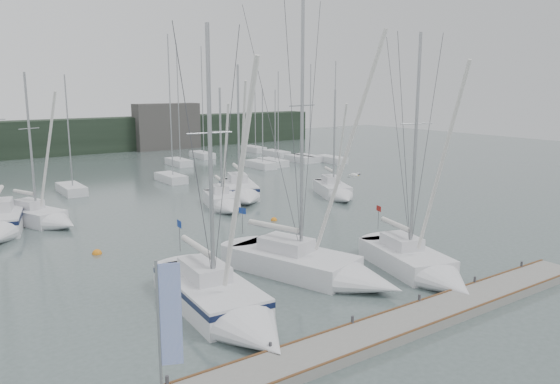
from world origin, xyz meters
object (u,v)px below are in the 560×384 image
(sailboat_near_left, at_px, (227,308))
(buoy_b, at_px, (274,220))
(sailboat_near_center, at_px, (327,271))
(dock_banner, at_px, (167,323))
(sailboat_mid_b, at_px, (45,219))
(buoy_c, at_px, (97,254))
(sailboat_near_right, at_px, (424,269))
(sailboat_mid_d, at_px, (241,192))
(sailboat_mid_e, at_px, (337,192))
(sailboat_mid_c, at_px, (224,203))

(sailboat_near_left, height_order, buoy_b, sailboat_near_left)
(sailboat_near_center, relative_size, dock_banner, 3.25)
(sailboat_mid_b, relative_size, buoy_c, 20.13)
(sailboat_near_left, bearing_deg, buoy_b, 53.38)
(sailboat_near_right, bearing_deg, sailboat_mid_d, 98.57)
(sailboat_near_left, height_order, sailboat_mid_b, sailboat_near_left)
(sailboat_mid_e, height_order, dock_banner, sailboat_mid_e)
(sailboat_near_center, distance_m, sailboat_mid_c, 17.63)
(dock_banner, bearing_deg, sailboat_mid_d, 77.86)
(sailboat_mid_d, height_order, buoy_b, sailboat_mid_d)
(sailboat_near_center, distance_m, sailboat_mid_e, 20.92)
(sailboat_mid_d, bearing_deg, buoy_b, -82.77)
(sailboat_near_center, bearing_deg, sailboat_near_right, -48.14)
(sailboat_near_left, height_order, sailboat_near_right, sailboat_near_right)
(sailboat_near_right, bearing_deg, dock_banner, -151.43)
(sailboat_mid_c, relative_size, buoy_c, 18.17)
(sailboat_mid_d, height_order, buoy_c, sailboat_mid_d)
(sailboat_near_right, height_order, dock_banner, sailboat_near_right)
(buoy_c, bearing_deg, sailboat_mid_d, 29.21)
(sailboat_mid_e, xyz_separation_m, buoy_b, (-9.11, -3.50, -0.51))
(sailboat_near_center, relative_size, sailboat_mid_c, 1.46)
(sailboat_mid_c, distance_m, sailboat_mid_d, 4.00)
(sailboat_near_right, relative_size, sailboat_mid_e, 1.32)
(sailboat_near_center, relative_size, sailboat_mid_e, 1.48)
(sailboat_mid_c, bearing_deg, sailboat_mid_d, 55.03)
(buoy_c, bearing_deg, buoy_b, 2.94)
(sailboat_near_right, height_order, sailboat_mid_d, sailboat_near_right)
(buoy_b, bearing_deg, sailboat_near_left, -130.90)
(sailboat_near_right, height_order, sailboat_mid_b, sailboat_near_right)
(sailboat_near_center, height_order, buoy_c, sailboat_near_center)
(sailboat_mid_e, relative_size, buoy_c, 17.89)
(sailboat_near_right, relative_size, sailboat_mid_c, 1.30)
(sailboat_near_center, relative_size, sailboat_mid_d, 1.21)
(sailboat_mid_b, relative_size, sailboat_mid_c, 1.11)
(sailboat_near_left, distance_m, dock_banner, 7.55)
(sailboat_mid_c, bearing_deg, sailboat_mid_b, -176.22)
(sailboat_mid_e, bearing_deg, buoy_c, -146.30)
(sailboat_mid_c, bearing_deg, sailboat_near_center, -85.84)
(sailboat_mid_b, height_order, sailboat_mid_d, sailboat_mid_d)
(buoy_c, bearing_deg, dock_banner, -100.13)
(sailboat_near_center, relative_size, sailboat_mid_b, 1.32)
(buoy_b, bearing_deg, sailboat_near_center, -112.30)
(sailboat_mid_c, distance_m, dock_banner, 28.21)
(sailboat_near_left, distance_m, buoy_c, 12.72)
(sailboat_mid_b, distance_m, sailboat_mid_c, 13.23)
(sailboat_near_center, relative_size, sailboat_near_right, 1.13)
(buoy_c, height_order, dock_banner, dock_banner)
(sailboat_mid_b, xyz_separation_m, dock_banner, (-2.20, -26.52, 2.63))
(sailboat_mid_b, distance_m, sailboat_mid_d, 16.04)
(sailboat_mid_b, xyz_separation_m, buoy_c, (0.98, -8.75, -0.52))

